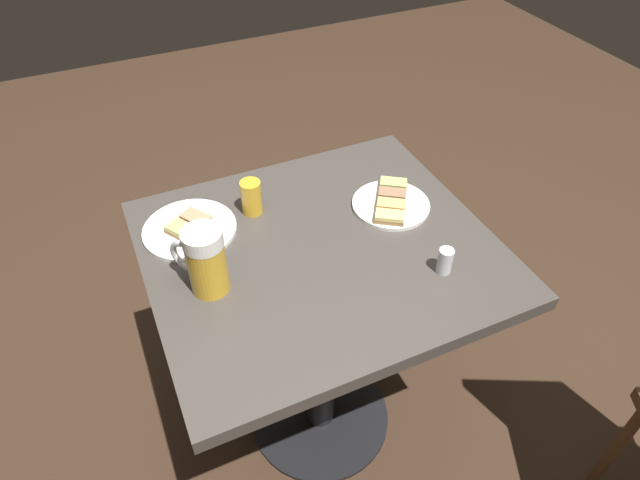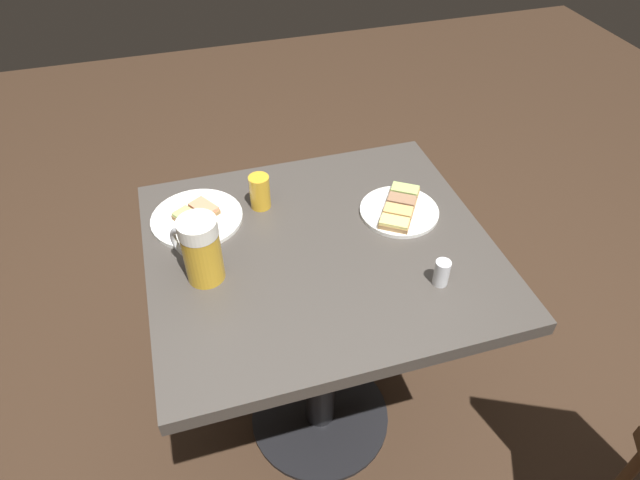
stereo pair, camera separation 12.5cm
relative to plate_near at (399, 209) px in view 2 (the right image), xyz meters
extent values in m
plane|color=#382619|center=(0.22, 0.06, -0.77)|extent=(6.00, 6.00, 0.00)
cylinder|color=black|center=(0.22, 0.06, -0.76)|extent=(0.44, 0.44, 0.01)
cylinder|color=black|center=(0.22, 0.06, -0.39)|extent=(0.09, 0.09, 0.73)
cube|color=#423D38|center=(0.22, 0.06, -0.03)|extent=(0.79, 0.71, 0.04)
cylinder|color=white|center=(0.00, 0.00, -0.01)|extent=(0.20, 0.20, 0.01)
cube|color=#9E7547|center=(-0.04, -0.06, 0.01)|extent=(0.08, 0.07, 0.01)
cube|color=#ADC66B|center=(-0.04, -0.06, 0.02)|extent=(0.08, 0.07, 0.01)
cube|color=#9E7547|center=(-0.01, -0.02, 0.01)|extent=(0.08, 0.07, 0.01)
cube|color=#997051|center=(-0.01, -0.02, 0.02)|extent=(0.08, 0.07, 0.01)
cube|color=#9E7547|center=(0.01, 0.02, 0.01)|extent=(0.08, 0.07, 0.01)
cube|color=#E5B266|center=(0.01, 0.02, 0.02)|extent=(0.08, 0.07, 0.01)
cube|color=#9E7547|center=(0.04, 0.06, 0.01)|extent=(0.08, 0.07, 0.01)
cube|color=#EFE07A|center=(0.04, 0.06, 0.02)|extent=(0.08, 0.07, 0.01)
cylinder|color=white|center=(0.48, -0.12, -0.01)|extent=(0.22, 0.22, 0.01)
cube|color=#9E7547|center=(0.50, -0.10, 0.01)|extent=(0.08, 0.08, 0.01)
cube|color=#ADC66B|center=(0.50, -0.10, 0.02)|extent=(0.07, 0.08, 0.01)
cube|color=#9E7547|center=(0.46, -0.13, 0.01)|extent=(0.08, 0.08, 0.01)
cube|color=#EA8E66|center=(0.46, -0.13, 0.02)|extent=(0.07, 0.08, 0.01)
cylinder|color=gold|center=(0.49, 0.08, 0.05)|extent=(0.08, 0.08, 0.12)
cylinder|color=white|center=(0.49, 0.08, 0.13)|extent=(0.08, 0.08, 0.03)
torus|color=silver|center=(0.52, 0.04, 0.06)|extent=(0.06, 0.07, 0.08)
cylinder|color=gold|center=(0.32, -0.12, 0.03)|extent=(0.05, 0.05, 0.09)
cylinder|color=silver|center=(0.01, 0.25, 0.02)|extent=(0.03, 0.03, 0.06)
camera|label=1|loc=(0.60, 0.90, 0.86)|focal=30.74mm
camera|label=2|loc=(0.49, 0.95, 0.86)|focal=30.74mm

